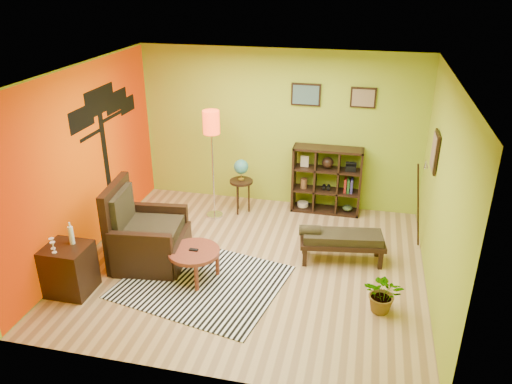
% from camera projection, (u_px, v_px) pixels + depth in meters
% --- Properties ---
extents(ground, '(5.00, 5.00, 0.00)m').
position_uv_depth(ground, '(250.00, 264.00, 7.38)').
color(ground, tan).
rests_on(ground, ground).
extents(room_shell, '(5.04, 4.54, 2.82)m').
position_uv_depth(room_shell, '(243.00, 149.00, 6.66)').
color(room_shell, '#9CB529').
rests_on(room_shell, ground).
extents(zebra_rug, '(2.43, 2.15, 0.01)m').
position_uv_depth(zebra_rug, '(202.00, 282.00, 6.96)').
color(zebra_rug, white).
rests_on(zebra_rug, ground).
extents(coffee_table, '(0.72, 0.72, 0.46)m').
position_uv_depth(coffee_table, '(194.00, 254.00, 6.92)').
color(coffee_table, maroon).
rests_on(coffee_table, ground).
extents(armchair, '(1.12, 1.13, 1.23)m').
position_uv_depth(armchair, '(145.00, 239.00, 7.32)').
color(armchair, black).
rests_on(armchair, ground).
extents(side_cabinet, '(0.58, 0.53, 1.00)m').
position_uv_depth(side_cabinet, '(69.00, 269.00, 6.64)').
color(side_cabinet, black).
rests_on(side_cabinet, ground).
extents(floor_lamp, '(0.29, 0.29, 1.90)m').
position_uv_depth(floor_lamp, '(212.00, 132.00, 8.18)').
color(floor_lamp, silver).
rests_on(floor_lamp, ground).
extents(globe_table, '(0.41, 0.41, 0.99)m').
position_uv_depth(globe_table, '(241.00, 173.00, 8.66)').
color(globe_table, black).
rests_on(globe_table, ground).
extents(cube_shelf, '(1.20, 0.35, 1.20)m').
position_uv_depth(cube_shelf, '(327.00, 180.00, 8.74)').
color(cube_shelf, black).
rests_on(cube_shelf, ground).
extents(bench, '(1.29, 0.62, 0.57)m').
position_uv_depth(bench, '(340.00, 239.00, 7.33)').
color(bench, black).
rests_on(bench, ground).
extents(potted_plant, '(0.55, 0.60, 0.42)m').
position_uv_depth(potted_plant, '(383.00, 297.00, 6.30)').
color(potted_plant, '#26661E').
rests_on(potted_plant, ground).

